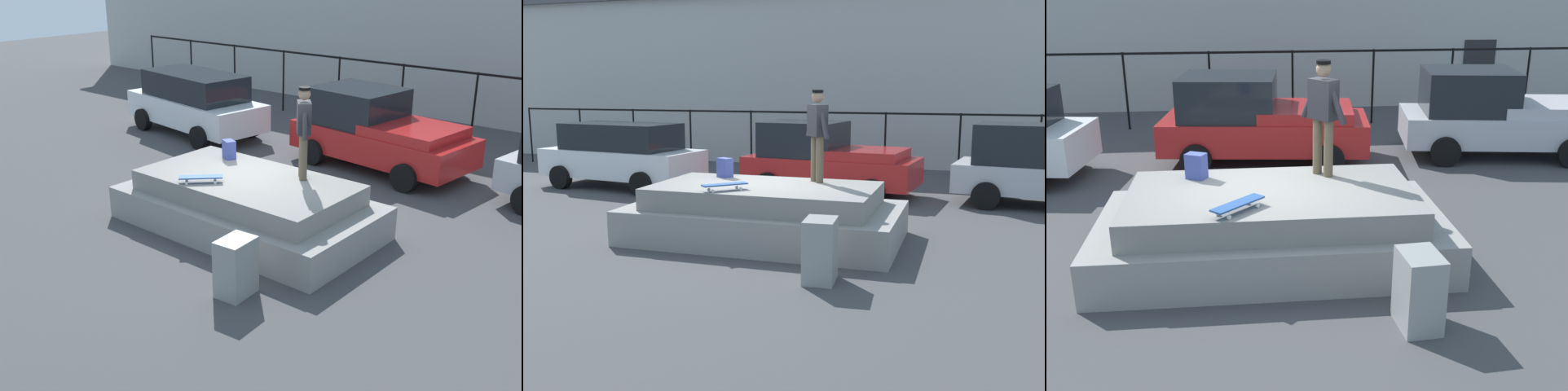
# 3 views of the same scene
# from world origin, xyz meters

# --- Properties ---
(ground_plane) EXTENTS (60.00, 60.00, 0.00)m
(ground_plane) POSITION_xyz_m (0.00, 0.00, 0.00)
(ground_plane) COLOR #424244
(concrete_ledge) EXTENTS (4.90, 2.68, 1.01)m
(concrete_ledge) POSITION_xyz_m (0.10, -0.34, 0.46)
(concrete_ledge) COLOR gray
(concrete_ledge) RESTS_ON ground_plane
(skateboarder) EXTENTS (0.64, 0.72, 1.71)m
(skateboarder) POSITION_xyz_m (0.91, 0.31, 2.00)
(skateboarder) COLOR brown
(skateboarder) RESTS_ON concrete_ledge
(skateboard) EXTENTS (0.71, 0.71, 0.12)m
(skateboard) POSITION_xyz_m (-0.36, -1.09, 1.11)
(skateboard) COLOR #264C8C
(skateboard) RESTS_ON concrete_ledge
(backpack) EXTENTS (0.34, 0.30, 0.38)m
(backpack) POSITION_xyz_m (-0.97, 0.34, 1.20)
(backpack) COLOR #3F4C99
(backpack) RESTS_ON concrete_ledge
(car_white_hatchback_near) EXTENTS (4.68, 2.52, 1.78)m
(car_white_hatchback_near) POSITION_xyz_m (-5.60, 3.91, 0.94)
(car_white_hatchback_near) COLOR white
(car_white_hatchback_near) RESTS_ON ground_plane
(car_red_pickup_mid) EXTENTS (4.55, 2.53, 1.88)m
(car_red_pickup_mid) POSITION_xyz_m (0.05, 4.51, 0.92)
(car_red_pickup_mid) COLOR #B21E1E
(car_red_pickup_mid) RESTS_ON ground_plane
(utility_box) EXTENTS (0.49, 0.63, 0.92)m
(utility_box) POSITION_xyz_m (1.67, -2.39, 0.46)
(utility_box) COLOR gray
(utility_box) RESTS_ON ground_plane
(fence_row) EXTENTS (24.06, 0.06, 2.01)m
(fence_row) POSITION_xyz_m (-0.00, 7.86, 1.39)
(fence_row) COLOR black
(fence_row) RESTS_ON ground_plane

